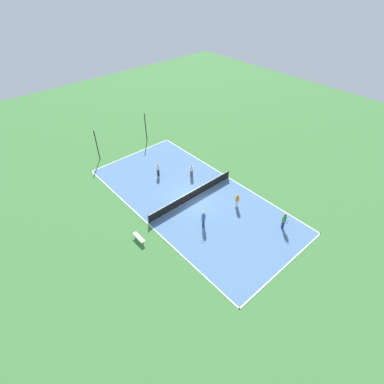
# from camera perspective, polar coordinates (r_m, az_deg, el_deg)

# --- Properties ---
(ground_plane) EXTENTS (80.00, 80.00, 0.00)m
(ground_plane) POSITION_cam_1_polar(r_m,az_deg,el_deg) (30.65, 0.00, -1.30)
(ground_plane) COLOR #3D7538
(court_surface) EXTENTS (11.01, 22.64, 0.02)m
(court_surface) POSITION_cam_1_polar(r_m,az_deg,el_deg) (30.65, 0.00, -1.29)
(court_surface) COLOR #4C729E
(court_surface) RESTS_ON ground_plane
(tennis_net) EXTENTS (10.81, 0.10, 1.05)m
(tennis_net) POSITION_cam_1_polar(r_m,az_deg,el_deg) (30.29, 0.00, -0.50)
(tennis_net) COLOR black
(tennis_net) RESTS_ON court_surface
(bench) EXTENTS (0.36, 1.46, 0.45)m
(bench) POSITION_cam_1_polar(r_m,az_deg,el_deg) (26.76, -10.07, -8.52)
(bench) COLOR silver
(bench) RESTS_ON ground_plane
(player_far_white) EXTENTS (0.51, 0.51, 1.61)m
(player_far_white) POSITION_cam_1_polar(r_m,az_deg,el_deg) (33.52, -6.51, 4.47)
(player_far_white) COLOR black
(player_far_white) RESTS_ON court_surface
(player_center_orange) EXTENTS (0.43, 0.43, 1.59)m
(player_center_orange) POSITION_cam_1_polar(r_m,az_deg,el_deg) (29.46, 8.62, -1.46)
(player_center_orange) COLOR white
(player_center_orange) RESTS_ON court_surface
(player_near_white) EXTENTS (0.37, 0.37, 1.53)m
(player_near_white) POSITION_cam_1_polar(r_m,az_deg,el_deg) (33.19, -0.09, 4.26)
(player_near_white) COLOR #4C4C51
(player_near_white) RESTS_ON court_surface
(player_near_blue) EXTENTS (0.96, 0.80, 1.75)m
(player_near_blue) POSITION_cam_1_polar(r_m,az_deg,el_deg) (27.11, 2.21, -4.98)
(player_near_blue) COLOR navy
(player_near_blue) RESTS_ON court_surface
(player_far_green) EXTENTS (0.88, 0.91, 1.71)m
(player_far_green) POSITION_cam_1_polar(r_m,az_deg,el_deg) (28.19, 17.13, -5.13)
(player_far_green) COLOR navy
(player_far_green) RESTS_ON court_surface
(tennis_ball_near_net) EXTENTS (0.07, 0.07, 0.07)m
(tennis_ball_near_net) POSITION_cam_1_polar(r_m,az_deg,el_deg) (25.22, 0.74, -12.81)
(tennis_ball_near_net) COLOR #CCE033
(tennis_ball_near_net) RESTS_ON court_surface
(tennis_ball_far_baseline) EXTENTS (0.07, 0.07, 0.07)m
(tennis_ball_far_baseline) POSITION_cam_1_polar(r_m,az_deg,el_deg) (27.10, 16.58, -10.17)
(tennis_ball_far_baseline) COLOR #CCE033
(tennis_ball_far_baseline) RESTS_ON court_surface
(fence_post_back_left) EXTENTS (0.12, 0.12, 3.82)m
(fence_post_back_left) POSITION_cam_1_polar(r_m,az_deg,el_deg) (37.33, -17.66, 8.47)
(fence_post_back_left) COLOR black
(fence_post_back_left) RESTS_ON ground_plane
(fence_post_back_right) EXTENTS (0.12, 0.12, 3.82)m
(fence_post_back_right) POSITION_cam_1_polar(r_m,az_deg,el_deg) (40.08, -8.83, 12.11)
(fence_post_back_right) COLOR black
(fence_post_back_right) RESTS_ON ground_plane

